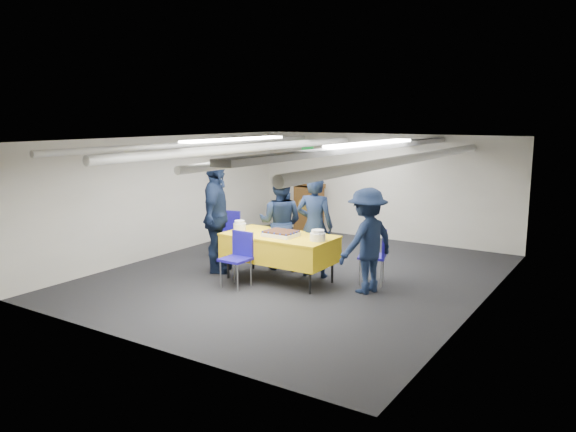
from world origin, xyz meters
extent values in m
plane|color=black|center=(0.00, 0.00, 0.00)|extent=(7.00, 7.00, 0.00)
cube|color=beige|center=(0.00, 3.49, 1.15)|extent=(6.00, 0.02, 2.30)
cube|color=beige|center=(-2.99, 0.00, 1.15)|extent=(0.02, 7.00, 2.30)
cube|color=beige|center=(2.99, 0.00, 1.15)|extent=(0.02, 7.00, 2.30)
cube|color=silver|center=(0.00, 0.00, 2.29)|extent=(6.00, 7.00, 0.02)
cylinder|color=silver|center=(-2.00, 0.00, 2.18)|extent=(0.10, 6.90, 0.10)
cylinder|color=silver|center=(-0.90, 0.00, 2.14)|extent=(0.14, 6.90, 0.14)
cylinder|color=silver|center=(0.60, 0.00, 2.10)|extent=(0.10, 6.90, 0.10)
cylinder|color=silver|center=(1.90, 0.00, 2.06)|extent=(0.14, 6.90, 0.14)
cube|color=gray|center=(1.20, 0.00, 2.20)|extent=(0.28, 6.90, 0.08)
cube|color=white|center=(-1.30, 0.00, 2.27)|extent=(0.25, 2.60, 0.04)
cube|color=white|center=(1.30, 0.00, 2.27)|extent=(0.25, 2.60, 0.04)
cube|color=#0C591E|center=(-1.90, 3.47, 1.95)|extent=(0.30, 0.04, 0.12)
cylinder|color=black|center=(-0.90, -0.77, 0.18)|extent=(0.04, 0.04, 0.36)
cylinder|color=black|center=(0.69, -0.77, 0.18)|extent=(0.04, 0.04, 0.36)
cylinder|color=black|center=(-0.90, -0.06, 0.18)|extent=(0.04, 0.04, 0.36)
cylinder|color=black|center=(0.69, -0.06, 0.18)|extent=(0.04, 0.04, 0.36)
cube|color=yellow|center=(-0.11, -0.42, 0.54)|extent=(1.81, 0.93, 0.39)
cube|color=yellow|center=(-0.11, -0.42, 0.76)|extent=(1.83, 0.95, 0.03)
cube|color=white|center=(-0.03, -0.49, 0.80)|extent=(0.51, 0.41, 0.06)
cube|color=black|center=(-0.03, -0.49, 0.84)|extent=(0.49, 0.39, 0.03)
sphere|color=navy|center=(-0.25, -0.67, 0.84)|extent=(0.04, 0.04, 0.04)
sphere|color=navy|center=(-0.25, -0.31, 0.84)|extent=(0.04, 0.04, 0.04)
sphere|color=navy|center=(-0.14, -0.67, 0.84)|extent=(0.04, 0.04, 0.04)
sphere|color=navy|center=(-0.14, -0.31, 0.84)|extent=(0.04, 0.04, 0.04)
sphere|color=navy|center=(-0.03, -0.67, 0.84)|extent=(0.04, 0.04, 0.04)
sphere|color=navy|center=(-0.03, -0.31, 0.84)|extent=(0.04, 0.04, 0.04)
sphere|color=navy|center=(0.08, -0.67, 0.84)|extent=(0.04, 0.04, 0.04)
sphere|color=navy|center=(0.08, -0.31, 0.84)|extent=(0.04, 0.04, 0.04)
sphere|color=navy|center=(0.20, -0.67, 0.84)|extent=(0.04, 0.04, 0.04)
sphere|color=navy|center=(0.20, -0.31, 0.84)|extent=(0.04, 0.04, 0.04)
sphere|color=navy|center=(-0.27, -0.58, 0.84)|extent=(0.04, 0.04, 0.04)
sphere|color=navy|center=(0.22, -0.58, 0.84)|extent=(0.04, 0.04, 0.04)
sphere|color=navy|center=(-0.27, -0.49, 0.84)|extent=(0.04, 0.04, 0.04)
sphere|color=navy|center=(0.22, -0.49, 0.84)|extent=(0.04, 0.04, 0.04)
sphere|color=navy|center=(-0.27, -0.40, 0.84)|extent=(0.04, 0.04, 0.04)
sphere|color=navy|center=(0.22, -0.40, 0.84)|extent=(0.04, 0.04, 0.04)
cylinder|color=white|center=(-0.88, -0.47, 0.83)|extent=(0.21, 0.21, 0.12)
cylinder|color=white|center=(-0.88, -0.47, 0.91)|extent=(0.17, 0.17, 0.05)
cylinder|color=white|center=(0.64, -0.47, 0.83)|extent=(0.24, 0.24, 0.12)
cylinder|color=white|center=(0.64, -0.47, 0.92)|extent=(0.20, 0.20, 0.05)
cube|color=brown|center=(-1.60, 3.05, 0.55)|extent=(0.55, 0.45, 1.10)
cube|color=brown|center=(-1.60, 3.02, 1.15)|extent=(0.62, 0.53, 0.21)
cylinder|color=gold|center=(-1.60, 2.81, 0.70)|extent=(0.28, 0.02, 0.28)
cylinder|color=gray|center=(-0.66, -1.25, 0.21)|extent=(0.02, 0.02, 0.43)
cylinder|color=gray|center=(-0.32, -1.26, 0.21)|extent=(0.02, 0.02, 0.43)
cylinder|color=gray|center=(-0.66, -0.91, 0.21)|extent=(0.02, 0.02, 0.43)
cylinder|color=gray|center=(-0.32, -0.92, 0.21)|extent=(0.02, 0.02, 0.43)
cube|color=#1B1395|center=(-0.49, -1.09, 0.45)|extent=(0.42, 0.42, 0.04)
cube|color=#1B1395|center=(-0.49, -0.90, 0.67)|extent=(0.40, 0.04, 0.40)
cylinder|color=gray|center=(1.03, 0.36, 0.21)|extent=(0.02, 0.02, 0.43)
cylinder|color=gray|center=(1.13, 0.04, 0.21)|extent=(0.02, 0.02, 0.43)
cylinder|color=gray|center=(1.35, 0.47, 0.21)|extent=(0.02, 0.02, 0.43)
cylinder|color=gray|center=(1.45, 0.14, 0.21)|extent=(0.02, 0.02, 0.43)
cube|color=#1B1395|center=(1.24, 0.25, 0.45)|extent=(0.53, 0.53, 0.04)
cube|color=#1B1395|center=(1.42, 0.31, 0.67)|extent=(0.16, 0.39, 0.40)
cylinder|color=gray|center=(-1.98, 0.16, 0.21)|extent=(0.02, 0.02, 0.43)
cylinder|color=gray|center=(-1.65, 0.22, 0.21)|extent=(0.02, 0.02, 0.43)
cylinder|color=gray|center=(-2.04, 0.50, 0.21)|extent=(0.02, 0.02, 0.43)
cylinder|color=gray|center=(-1.71, 0.56, 0.21)|extent=(0.02, 0.02, 0.43)
cube|color=#1B1395|center=(-1.84, 0.36, 0.45)|extent=(0.49, 0.49, 0.04)
cube|color=#1B1395|center=(-1.88, 0.55, 0.67)|extent=(0.40, 0.11, 0.40)
imported|color=black|center=(0.25, 0.11, 0.86)|extent=(0.71, 0.55, 1.73)
imported|color=black|center=(-0.51, 0.22, 0.83)|extent=(0.94, 0.82, 1.65)
imported|color=black|center=(-1.32, -0.55, 0.97)|extent=(0.96, 1.22, 1.93)
imported|color=black|center=(1.35, -0.20, 0.81)|extent=(0.89, 1.18, 1.62)
camera|label=1|loc=(4.84, -7.85, 2.68)|focal=35.00mm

